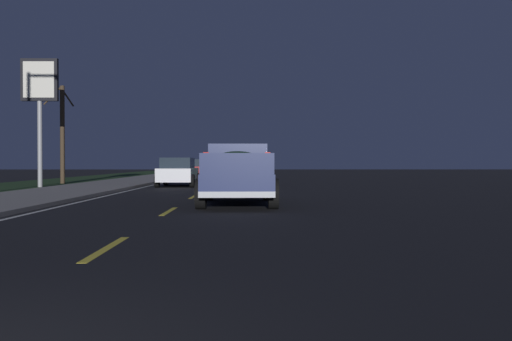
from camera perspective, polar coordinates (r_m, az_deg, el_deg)
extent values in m
plane|color=black|center=(29.98, -4.67, -1.62)|extent=(144.00, 144.00, 0.00)
cube|color=gray|center=(30.92, -15.27, -1.46)|extent=(108.00, 4.00, 0.12)
cube|color=#1E3819|center=(32.55, -23.82, -1.49)|extent=(108.00, 6.00, 0.01)
cube|color=yellow|center=(8.47, -15.40, -7.86)|extent=(2.40, 0.14, 0.01)
cube|color=yellow|center=(14.48, -9.12, -4.24)|extent=(2.40, 0.14, 0.01)
cube|color=yellow|center=(20.59, -6.56, -2.73)|extent=(2.40, 0.14, 0.01)
cube|color=yellow|center=(27.50, -5.05, -1.83)|extent=(2.40, 0.14, 0.01)
cube|color=yellow|center=(33.81, -4.21, -1.33)|extent=(2.40, 0.14, 0.01)
cube|color=yellow|center=(40.53, -3.60, -0.97)|extent=(2.40, 0.14, 0.01)
cube|color=yellow|center=(46.96, -3.19, -0.72)|extent=(2.40, 0.14, 0.01)
cube|color=yellow|center=(52.47, -2.91, -0.56)|extent=(2.40, 0.14, 0.01)
cube|color=yellow|center=(59.07, -2.65, -0.40)|extent=(2.40, 0.14, 0.01)
cube|color=yellow|center=(65.59, -2.44, -0.28)|extent=(2.40, 0.14, 0.01)
cube|color=yellow|center=(72.06, -2.27, -0.18)|extent=(2.40, 0.14, 0.01)
cube|color=yellow|center=(77.86, -2.14, -0.10)|extent=(2.40, 0.14, 0.01)
cube|color=silver|center=(30.42, -11.08, -1.59)|extent=(108.00, 0.14, 0.01)
cube|color=#141E4C|center=(16.75, -1.93, -1.25)|extent=(5.43, 2.08, 0.60)
cube|color=#141E4C|center=(17.93, -1.90, 1.28)|extent=(2.19, 1.87, 0.90)
cube|color=#1E2833|center=(16.88, -1.93, 1.48)|extent=(0.06, 1.44, 0.50)
cube|color=#141E4C|center=(15.70, -5.40, 0.72)|extent=(3.02, 0.13, 0.56)
cube|color=#141E4C|center=(15.68, 1.47, 0.72)|extent=(3.02, 0.13, 0.56)
cube|color=#141E4C|center=(14.08, -2.02, 0.71)|extent=(0.11, 1.88, 0.56)
cube|color=silver|center=(14.11, -2.02, -2.54)|extent=(0.15, 2.00, 0.16)
cube|color=red|center=(14.12, -5.27, 1.52)|extent=(0.06, 0.14, 0.20)
cube|color=red|center=(14.11, 1.23, 1.52)|extent=(0.06, 0.14, 0.20)
ellipsoid|color=#193823|center=(15.66, -1.96, 0.87)|extent=(2.61, 1.56, 0.64)
sphere|color=silver|center=(16.17, -3.22, 0.37)|extent=(0.40, 0.40, 0.40)
sphere|color=beige|center=(15.06, -0.84, 0.26)|extent=(0.34, 0.34, 0.34)
cylinder|color=black|center=(18.58, -4.97, -1.82)|extent=(0.84, 0.28, 0.84)
cylinder|color=black|center=(18.56, 1.21, -1.82)|extent=(0.84, 0.28, 0.84)
cylinder|color=black|center=(15.03, -5.81, -2.45)|extent=(0.84, 0.28, 0.84)
cylinder|color=black|center=(15.01, 1.84, -2.45)|extent=(0.84, 0.28, 0.84)
cube|color=silver|center=(29.74, -8.15, -0.43)|extent=(4.41, 1.83, 0.70)
cube|color=#1E2833|center=(29.49, -8.22, 0.79)|extent=(2.47, 1.60, 0.56)
cylinder|color=black|center=(31.36, -9.44, -0.89)|extent=(0.68, 0.22, 0.68)
cylinder|color=black|center=(31.14, -6.16, -0.90)|extent=(0.68, 0.22, 0.68)
cylinder|color=black|center=(28.40, -10.33, -1.08)|extent=(0.68, 0.22, 0.68)
cylinder|color=black|center=(28.16, -6.72, -1.08)|extent=(0.68, 0.22, 0.68)
cube|color=red|center=(27.61, -8.71, -0.42)|extent=(0.09, 1.51, 0.10)
cube|color=maroon|center=(42.92, -5.72, -0.04)|extent=(4.41, 1.82, 0.70)
cube|color=#1E2833|center=(42.66, -5.75, 0.80)|extent=(2.47, 1.60, 0.56)
cylinder|color=black|center=(44.50, -6.69, -0.38)|extent=(0.68, 0.22, 0.68)
cylinder|color=black|center=(44.34, -4.38, -0.38)|extent=(0.68, 0.22, 0.68)
cylinder|color=black|center=(41.53, -7.15, -0.47)|extent=(0.68, 0.22, 0.68)
cylinder|color=black|center=(41.36, -4.68, -0.47)|extent=(0.68, 0.22, 0.68)
cube|color=red|center=(40.78, -6.01, -0.01)|extent=(0.09, 1.51, 0.10)
cube|color=#14592D|center=(42.00, -1.22, -0.05)|extent=(4.45, 1.93, 0.70)
cube|color=#1E2833|center=(41.74, -1.21, 0.81)|extent=(2.51, 1.66, 0.56)
cylinder|color=black|center=(43.49, -2.44, -0.40)|extent=(0.68, 0.22, 0.68)
cylinder|color=black|center=(43.52, -0.07, -0.40)|extent=(0.68, 0.22, 0.68)
cylinder|color=black|center=(40.50, -2.45, -0.50)|extent=(0.68, 0.22, 0.68)
cylinder|color=black|center=(40.53, 0.10, -0.49)|extent=(0.68, 0.22, 0.68)
cube|color=red|center=(39.85, -1.16, -0.03)|extent=(0.12, 1.51, 0.10)
cube|color=black|center=(29.87, -1.71, -0.41)|extent=(4.42, 1.85, 0.70)
cube|color=#1E2833|center=(29.61, -1.73, 0.80)|extent=(2.48, 1.61, 0.56)
cylinder|color=black|center=(31.41, -3.27, -0.88)|extent=(0.68, 0.22, 0.68)
cylinder|color=black|center=(31.36, 0.02, -0.88)|extent=(0.68, 0.22, 0.68)
cylinder|color=black|center=(28.42, -3.62, -1.06)|extent=(0.68, 0.22, 0.68)
cylinder|color=black|center=(28.37, 0.01, -1.06)|extent=(0.68, 0.22, 0.68)
cube|color=red|center=(27.72, -1.85, -0.41)|extent=(0.10, 1.51, 0.10)
cylinder|color=#99999E|center=(30.48, -21.74, 4.65)|extent=(0.24, 0.24, 6.68)
cube|color=black|center=(30.71, -21.76, 8.83)|extent=(0.24, 1.90, 2.20)
cube|color=silver|center=(30.59, -21.85, 8.86)|extent=(0.04, 1.60, 1.87)
cylinder|color=#423323|center=(35.30, -19.65, 3.55)|extent=(0.28, 0.28, 5.96)
cylinder|color=#423323|center=(35.55, -19.13, 7.20)|extent=(0.43, 0.68, 1.07)
cylinder|color=#423323|center=(35.54, -20.52, 7.41)|extent=(0.32, 1.11, 1.23)
cylinder|color=#423323|center=(36.14, -19.72, 7.33)|extent=(1.26, 0.64, 1.25)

